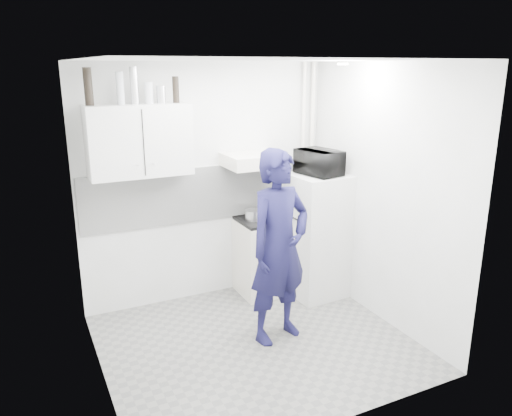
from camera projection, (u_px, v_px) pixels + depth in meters
name	position (u px, v px, depth m)	size (l,w,h in m)	color
floor	(256.00, 343.00, 4.77)	(2.80, 2.80, 0.00)	slate
ceiling	(256.00, 60.00, 4.05)	(2.80, 2.80, 0.00)	white
wall_back	(207.00, 184.00, 5.49)	(2.80, 2.80, 0.00)	white
wall_left	(92.00, 236.00, 3.82)	(2.60, 2.60, 0.00)	white
wall_right	(381.00, 196.00, 5.00)	(2.60, 2.60, 0.00)	white
person	(279.00, 247.00, 4.65)	(0.67, 0.44, 1.85)	#131237
stove	(262.00, 257.00, 5.75)	(0.54, 0.54, 0.86)	silver
fridge	(317.00, 236.00, 5.63)	(0.58, 0.58, 1.41)	silver
stove_top	(262.00, 220.00, 5.63)	(0.51, 0.51, 0.03)	black
saucepan	(254.00, 215.00, 5.58)	(0.20, 0.20, 0.11)	silver
microwave	(319.00, 162.00, 5.40)	(0.33, 0.49, 0.27)	black
bottle_a	(88.00, 87.00, 4.55)	(0.08, 0.08, 0.34)	black
bottle_c	(120.00, 88.00, 4.67)	(0.07, 0.07, 0.30)	#B2B7BC
bottle_d	(134.00, 86.00, 4.72)	(0.08, 0.08, 0.35)	silver
canister_a	(149.00, 93.00, 4.80)	(0.08, 0.08, 0.21)	#B2B7BC
canister_b	(161.00, 94.00, 4.86)	(0.09, 0.09, 0.17)	silver
bottle_e	(176.00, 90.00, 4.91)	(0.06, 0.06, 0.25)	black
upper_cabinet	(139.00, 141.00, 4.87)	(1.00, 0.35, 0.70)	silver
range_hood	(253.00, 160.00, 5.39)	(0.60, 0.50, 0.14)	silver
backsplash	(207.00, 193.00, 5.51)	(2.74, 0.03, 0.60)	white
pipe_a	(311.00, 175.00, 5.97)	(0.05, 0.05, 2.60)	silver
pipe_b	(302.00, 175.00, 5.92)	(0.04, 0.04, 2.60)	silver
ceiling_spot_fixture	(343.00, 64.00, 4.66)	(0.10, 0.10, 0.02)	white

